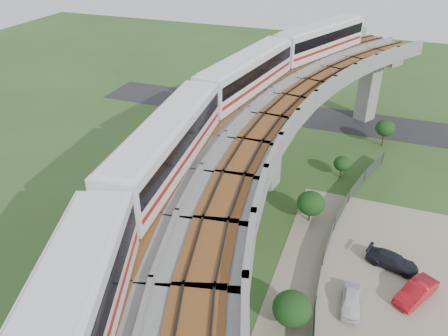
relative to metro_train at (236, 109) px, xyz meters
The scene contains 13 objects.
ground 12.36m from the metro_train, 107.80° to the right, with size 160.00×160.00×0.00m, color #334B1E.
dirt_lot 18.62m from the metro_train, 12.86° to the right, with size 18.00×26.00×0.04m, color gray.
asphalt_road 31.40m from the metro_train, 90.71° to the left, with size 60.00×8.00×0.03m, color #232326.
viaduct 4.90m from the metro_train, 17.72° to the right, with size 19.58×73.98×11.40m.
metro_train is the anchor object (origin of this frame).
fence 14.94m from the metro_train, ahead, with size 3.87×38.73×1.50m.
tree_0 27.47m from the metro_train, 63.10° to the left, with size 2.36×2.36×3.48m.
tree_1 18.84m from the metro_train, 60.28° to the left, with size 1.89×1.89×2.53m.
tree_2 12.73m from the metro_train, 37.29° to the left, with size 2.60×2.60×3.11m.
tree_3 15.00m from the metro_train, 49.00° to the right, with size 2.73×2.73×2.91m.
car_white 16.62m from the metro_train, 24.31° to the right, with size 1.43×3.55×1.21m, color white.
car_red 19.28m from the metro_train, ahead, with size 1.44×4.13×1.36m, color #A50F16.
car_dark 17.82m from the metro_train, ahead, with size 1.69×4.16×1.21m, color black.
Camera 1 is at (10.18, -28.13, 25.24)m, focal length 35.00 mm.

